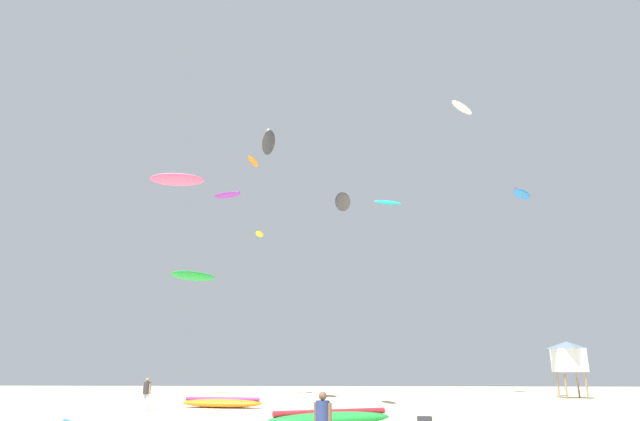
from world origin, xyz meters
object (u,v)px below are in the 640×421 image
person_foreground (323,419)px  kite_aloft_6 (388,202)px  kite_aloft_7 (227,195)px  kite_grounded_near (222,403)px  kite_aloft_1 (193,276)px  kite_aloft_2 (522,194)px  cooler_box (425,421)px  kite_aloft_0 (343,202)px  kite_aloft_5 (253,161)px  kite_aloft_9 (260,234)px  kite_aloft_8 (462,108)px  lifeguard_tower (568,356)px  kite_aloft_3 (177,180)px  kite_aloft_4 (269,143)px  kite_grounded_mid (331,418)px  person_midground (147,391)px

person_foreground → kite_aloft_6: bearing=22.3°
kite_aloft_7 → kite_grounded_near: bearing=-75.5°
kite_aloft_1 → kite_aloft_2: size_ratio=1.39×
cooler_box → kite_aloft_0: (-3.20, 9.59, 12.19)m
kite_aloft_5 → kite_aloft_9: 6.63m
kite_aloft_2 → kite_aloft_5: 23.06m
kite_aloft_1 → kite_aloft_8: size_ratio=1.17×
kite_aloft_6 → kite_aloft_8: 11.28m
kite_aloft_7 → kite_aloft_8: bearing=-9.3°
person_foreground → lifeguard_tower: bearing=-1.2°
lifeguard_tower → kite_aloft_8: bearing=159.5°
kite_aloft_0 → kite_aloft_8: bearing=48.7°
person_foreground → kite_aloft_5: (-7.67, 29.91, 19.21)m
kite_grounded_near → kite_aloft_3: 16.84m
kite_aloft_9 → kite_aloft_4: bearing=-77.0°
kite_grounded_mid → cooler_box: bearing=12.0°
person_foreground → kite_aloft_1: kite_aloft_1 is taller
kite_aloft_0 → kite_aloft_5: bearing=124.5°
kite_grounded_near → kite_aloft_1: kite_aloft_1 is taller
person_midground → kite_aloft_7: bearing=-151.8°
kite_aloft_5 → kite_aloft_4: bearing=-69.8°
kite_grounded_near → lifeguard_tower: size_ratio=1.20×
kite_aloft_9 → kite_aloft_7: bearing=140.1°
person_foreground → kite_aloft_0: size_ratio=0.42×
kite_aloft_1 → kite_aloft_5: size_ratio=1.53×
kite_grounded_mid → kite_aloft_5: size_ratio=1.97×
lifeguard_tower → kite_aloft_1: 32.13m
kite_aloft_3 → kite_aloft_6: size_ratio=1.46×
kite_aloft_1 → kite_aloft_8: 29.43m
cooler_box → kite_aloft_0: bearing=108.4°
kite_grounded_near → lifeguard_tower: (24.02, 11.17, 2.78)m
kite_aloft_4 → kite_aloft_9: kite_aloft_4 is taller
kite_aloft_2 → kite_aloft_3: 26.75m
person_midground → kite_grounded_near: person_midground is taller
kite_aloft_2 → kite_aloft_9: kite_aloft_2 is taller
cooler_box → kite_grounded_near: bearing=138.8°
kite_aloft_5 → kite_aloft_8: size_ratio=0.76×
kite_aloft_4 → kite_aloft_7: 12.44m
kite_grounded_near → kite_aloft_8: size_ratio=1.43×
kite_aloft_8 → kite_aloft_1: bearing=174.2°
kite_grounded_mid → kite_aloft_0: kite_aloft_0 is taller
kite_aloft_8 → lifeguard_tower: bearing=-20.5°
kite_aloft_2 → kite_aloft_7: size_ratio=0.93×
person_foreground → cooler_box: size_ratio=2.81×
kite_aloft_0 → kite_aloft_4: kite_aloft_4 is taller
kite_aloft_0 → lifeguard_tower: bearing=31.7°
kite_grounded_near → kite_aloft_3: kite_aloft_3 is taller
cooler_box → kite_aloft_3: (-15.48, 13.57, 15.42)m
lifeguard_tower → kite_aloft_2: size_ratio=1.42×
lifeguard_tower → kite_aloft_0: bearing=-148.3°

